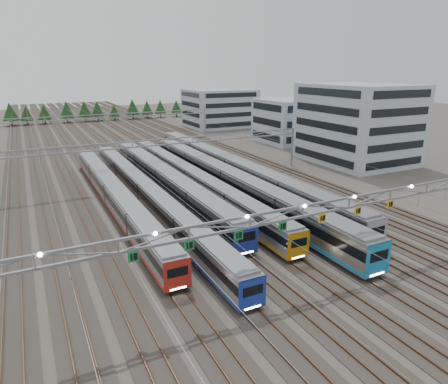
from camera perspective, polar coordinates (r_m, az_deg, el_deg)
name	(u,v)px	position (r m, az deg, el deg)	size (l,w,h in m)	color
ground	(298,282)	(40.29, 10.58, -12.53)	(400.00, 400.00, 0.00)	#47423A
track_bed	(103,130)	(130.59, -16.92, 8.50)	(54.00, 260.00, 5.42)	#2D2823
train_a	(114,194)	(61.23, -15.49, -0.28)	(2.69, 54.62, 3.51)	black
train_b	(146,193)	(60.75, -11.04, -0.16)	(2.60, 62.72, 3.38)	black
train_c	(165,180)	(66.28, -8.46, 1.72)	(3.06, 54.19, 3.99)	black
train_d	(192,179)	(67.14, -4.61, 1.87)	(2.73, 59.22, 3.55)	black
train_e	(229,181)	(64.53, 0.76, 1.53)	(3.13, 62.21, 4.09)	black
train_f	(232,168)	(72.99, 1.19, 3.39)	(3.11, 68.22, 4.06)	black
gantry_near	(303,214)	(37.20, 11.22, -3.10)	(56.36, 0.61, 8.08)	gray
gantry_mid	(164,147)	(72.15, -8.58, 6.37)	(56.36, 0.36, 8.00)	gray
gantry_far	(112,119)	(115.33, -15.76, 9.98)	(56.36, 0.36, 8.00)	gray
depot_bldg_south	(357,124)	(92.17, 18.44, 9.25)	(18.00, 22.00, 16.61)	#9DAEBC
depot_bldg_mid	(288,121)	(112.92, 9.10, 9.98)	(14.00, 16.00, 11.66)	#9DAEBC
depot_bldg_north	(220,108)	(142.30, -0.61, 11.89)	(22.00, 18.00, 12.76)	#9DAEBC
treeline	(91,110)	(164.38, -18.42, 11.01)	(100.10, 5.60, 7.02)	#332114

